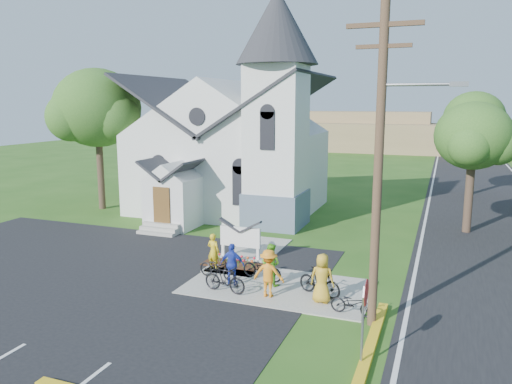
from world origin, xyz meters
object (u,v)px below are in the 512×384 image
at_px(utility_pole, 381,156).
at_px(cyclist_4, 322,278).
at_px(bike_0, 218,268).
at_px(cyclist_1, 271,264).
at_px(church_sign, 240,237).
at_px(stop_sign, 365,304).
at_px(bike_3, 320,282).
at_px(cyclist_2, 232,264).
at_px(cyclist_3, 269,273).
at_px(cyclist_0, 213,251).
at_px(bike_2, 262,268).
at_px(bike_1, 225,279).
at_px(bike_4, 353,303).

relative_size(utility_pole, cyclist_4, 5.67).
relative_size(utility_pole, bike_0, 5.84).
relative_size(utility_pole, cyclist_1, 6.11).
relative_size(church_sign, stop_sign, 0.89).
height_order(cyclist_1, bike_3, cyclist_1).
bearing_deg(cyclist_2, cyclist_3, 154.47).
xyz_separation_m(utility_pole, cyclist_0, (-7.06, 2.96, -4.58)).
relative_size(utility_pole, bike_2, 5.61).
height_order(cyclist_0, cyclist_4, cyclist_4).
height_order(stop_sign, bike_1, stop_sign).
relative_size(bike_2, bike_3, 1.01).
bearing_deg(utility_pole, cyclist_0, 157.30).
xyz_separation_m(cyclist_3, bike_3, (1.71, 0.73, -0.34)).
relative_size(church_sign, cyclist_0, 1.43).
bearing_deg(utility_pole, cyclist_1, 153.67).
bearing_deg(cyclist_1, cyclist_3, 118.51).
relative_size(bike_1, cyclist_3, 0.98).
xyz_separation_m(bike_3, cyclist_4, (0.22, -0.57, 0.35)).
relative_size(stop_sign, cyclist_3, 1.42).
relative_size(bike_0, cyclist_2, 1.05).
height_order(church_sign, bike_1, church_sign).
bearing_deg(bike_2, bike_1, 167.48).
distance_m(cyclist_0, bike_2, 2.42).
bearing_deg(bike_3, bike_1, 126.38).
bearing_deg(cyclist_3, cyclist_4, -178.24).
relative_size(church_sign, bike_3, 1.25).
bearing_deg(cyclist_1, cyclist_2, 33.35).
height_order(cyclist_1, bike_2, cyclist_1).
bearing_deg(cyclist_2, bike_2, -139.09).
relative_size(stop_sign, bike_1, 1.45).
distance_m(stop_sign, cyclist_3, 5.45).
bearing_deg(cyclist_1, cyclist_0, -4.29).
distance_m(church_sign, cyclist_3, 4.61).
bearing_deg(cyclist_0, cyclist_1, 171.56).
xyz_separation_m(cyclist_0, bike_3, (4.89, -1.29, -0.24)).
bearing_deg(utility_pole, bike_2, 152.12).
relative_size(bike_1, cyclist_2, 1.05).
bearing_deg(cyclist_2, bike_4, 161.29).
bearing_deg(bike_4, cyclist_3, 87.17).
relative_size(cyclist_2, bike_2, 0.92).
bearing_deg(bike_1, bike_2, -18.02).
xyz_separation_m(cyclist_3, cyclist_4, (1.93, 0.15, 0.01)).
height_order(church_sign, stop_sign, stop_sign).
relative_size(stop_sign, cyclist_4, 1.41).
height_order(cyclist_0, cyclist_1, cyclist_1).
bearing_deg(bike_3, stop_sign, -132.02).
bearing_deg(cyclist_2, cyclist_4, 167.23).
bearing_deg(cyclist_3, stop_sign, 134.66).
distance_m(church_sign, bike_2, 2.93).
xyz_separation_m(bike_1, bike_2, (0.83, 1.76, -0.05)).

